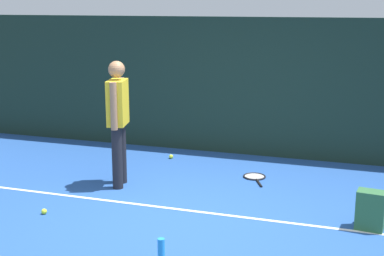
% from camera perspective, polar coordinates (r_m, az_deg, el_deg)
% --- Properties ---
extents(ground_plane, '(12.00, 12.00, 0.00)m').
position_cam_1_polar(ground_plane, '(6.34, -1.15, -9.62)').
color(ground_plane, '#234C93').
extents(back_fence, '(10.00, 0.10, 2.22)m').
position_cam_1_polar(back_fence, '(8.84, 5.29, 4.31)').
color(back_fence, '#192D23').
rests_on(back_fence, ground).
extents(court_line, '(9.00, 0.05, 0.00)m').
position_cam_1_polar(court_line, '(6.61, -0.26, -8.64)').
color(court_line, white).
rests_on(court_line, ground).
extents(tennis_player, '(0.30, 0.52, 1.70)m').
position_cam_1_polar(tennis_player, '(7.30, -7.76, 1.25)').
color(tennis_player, black).
rests_on(tennis_player, ground).
extents(tennis_racket, '(0.43, 0.63, 0.03)m').
position_cam_1_polar(tennis_racket, '(7.84, 6.60, -5.12)').
color(tennis_racket, black).
rests_on(tennis_racket, ground).
extents(backpack, '(0.32, 0.31, 0.44)m').
position_cam_1_polar(backpack, '(6.35, 18.19, -8.21)').
color(backpack, '#2D6038').
rests_on(backpack, ground).
extents(tennis_ball_near_player, '(0.07, 0.07, 0.07)m').
position_cam_1_polar(tennis_ball_near_player, '(8.73, -2.21, -3.00)').
color(tennis_ball_near_player, '#CCE033').
rests_on(tennis_ball_near_player, ground).
extents(tennis_ball_by_fence, '(0.07, 0.07, 0.07)m').
position_cam_1_polar(tennis_ball_by_fence, '(6.73, -15.23, -8.42)').
color(tennis_ball_by_fence, '#CCE033').
rests_on(tennis_ball_by_fence, ground).
extents(water_bottle, '(0.07, 0.07, 0.25)m').
position_cam_1_polar(water_bottle, '(5.33, -3.24, -12.74)').
color(water_bottle, '#268CD8').
rests_on(water_bottle, ground).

